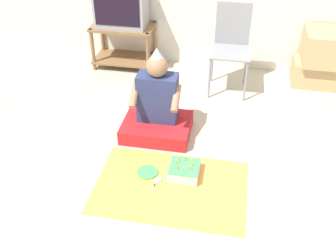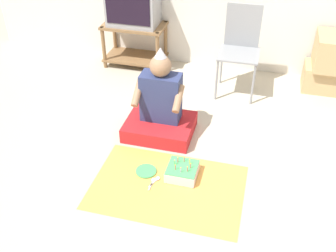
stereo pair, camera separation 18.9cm
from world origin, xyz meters
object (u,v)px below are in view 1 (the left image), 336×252
at_px(folding_chair, 231,42).
at_px(birthday_cake, 184,170).
at_px(person_seated, 157,110).
at_px(paper_plate, 148,172).
at_px(tv, 122,5).
at_px(cardboard_box_stack, 322,58).

distance_m(folding_chair, birthday_cake, 1.65).
bearing_deg(birthday_cake, person_seated, 121.61).
relative_size(person_seated, paper_plate, 4.88).
relative_size(tv, cardboard_box_stack, 0.91).
height_order(tv, cardboard_box_stack, tv).
height_order(folding_chair, person_seated, folding_chair).
bearing_deg(folding_chair, birthday_cake, -99.32).
height_order(person_seated, paper_plate, person_seated).
bearing_deg(tv, person_seated, -62.38).
xyz_separation_m(folding_chair, person_seated, (-0.60, -1.00, -0.29)).
bearing_deg(person_seated, tv, 117.62).
height_order(person_seated, birthday_cake, person_seated).
xyz_separation_m(folding_chair, paper_plate, (-0.56, -1.59, -0.53)).
bearing_deg(tv, paper_plate, -69.11).
xyz_separation_m(birthday_cake, paper_plate, (-0.30, -0.03, -0.04)).
distance_m(cardboard_box_stack, paper_plate, 2.43).
bearing_deg(birthday_cake, paper_plate, -174.56).
relative_size(folding_chair, paper_plate, 5.31).
distance_m(birthday_cake, paper_plate, 0.31).
bearing_deg(cardboard_box_stack, birthday_cake, -124.77).
bearing_deg(cardboard_box_stack, folding_chair, -166.03).
bearing_deg(cardboard_box_stack, tv, 178.54).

